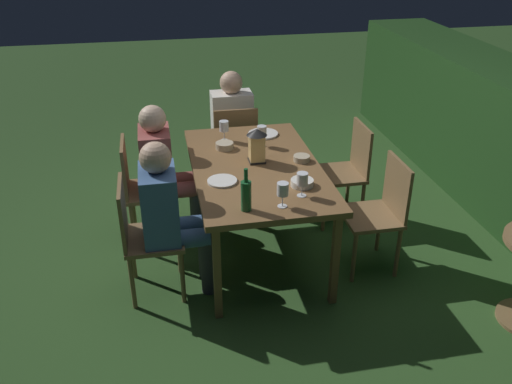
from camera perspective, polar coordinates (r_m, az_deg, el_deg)
ground_plane at (r=4.46m, az=0.00°, el=-6.04°), size 16.00×16.00×0.00m
dining_table at (r=4.11m, az=0.00°, el=2.09°), size 1.63×0.94×0.76m
chair_side_left_b at (r=3.83m, az=-11.75°, el=-4.26°), size 0.42×0.40×0.87m
person_in_blue at (r=3.75m, az=-9.00°, el=-2.03°), size 0.38×0.47×1.15m
chair_side_left_a at (r=4.47m, az=-11.85°, el=0.66°), size 0.42×0.40×0.87m
person_in_rust at (r=4.40m, az=-9.50°, el=2.64°), size 0.38×0.47×1.15m
chair_head_near at (r=5.15m, az=-2.26°, el=4.98°), size 0.40×0.42×0.87m
person_in_cream at (r=5.27m, az=-2.63°, el=7.31°), size 0.48×0.38×1.15m
chair_side_right_b at (r=4.14m, az=12.83°, el=-1.81°), size 0.42×0.40×0.87m
chair_side_right_a at (r=4.74m, az=9.47°, el=2.48°), size 0.42×0.40×0.87m
lantern_centerpiece at (r=4.08m, az=0.08°, el=5.09°), size 0.15×0.15×0.27m
green_bottle_on_table at (r=3.43m, az=-1.04°, el=-0.29°), size 0.07×0.07×0.29m
wine_glass_a at (r=3.61m, az=4.86°, el=1.24°), size 0.08×0.08×0.17m
wine_glass_b at (r=3.47m, az=2.81°, el=0.17°), size 0.08×0.08×0.17m
wine_glass_c at (r=4.49m, az=-3.37°, el=6.80°), size 0.08×0.08×0.17m
wine_glass_d at (r=4.38m, az=0.61°, el=6.28°), size 0.08×0.08×0.17m
plate_a at (r=3.83m, az=-3.56°, el=1.16°), size 0.21×0.21×0.01m
plate_b at (r=4.64m, az=0.75°, el=6.12°), size 0.25×0.25×0.01m
bowl_olives at (r=4.36m, az=-3.31°, el=4.89°), size 0.14×0.14×0.05m
bowl_bread at (r=3.78m, az=4.85°, el=1.00°), size 0.16×0.16×0.05m
bowl_salad at (r=4.16m, az=4.80°, el=3.55°), size 0.12×0.12×0.04m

